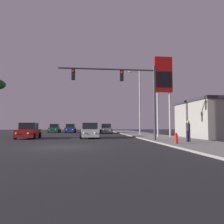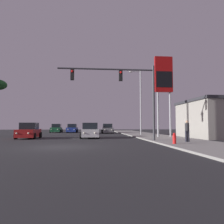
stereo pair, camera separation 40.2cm
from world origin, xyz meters
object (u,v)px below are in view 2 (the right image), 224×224
object	(u,v)px
car_grey	(107,129)
gas_station_sign	(164,79)
car_red	(29,131)
traffic_light_mast	(126,86)
car_blue	(72,129)
pedestrian_on_sidewalk	(187,130)
car_black	(90,129)
fire_hydrant	(174,138)
car_green	(56,129)
street_lamp	(140,99)
car_white	(90,131)

from	to	relation	value
car_grey	gas_station_sign	xyz separation A→B (m)	(5.24, -15.15, 5.86)
car_red	traffic_light_mast	distance (m)	11.80
car_blue	pedestrian_on_sidewalk	world-z (taller)	pedestrian_on_sidewalk
car_red	car_black	distance (m)	15.18
car_black	pedestrian_on_sidewalk	world-z (taller)	pedestrian_on_sidewalk
car_blue	fire_hydrant	world-z (taller)	car_blue
car_green	car_red	bearing A→B (deg)	89.20
car_grey	street_lamp	xyz separation A→B (m)	(3.91, -8.82, 4.36)
traffic_light_mast	fire_hydrant	xyz separation A→B (m)	(2.85, -3.60, -4.29)
gas_station_sign	car_white	bearing A→B (deg)	174.62
street_lamp	fire_hydrant	xyz separation A→B (m)	(-0.91, -15.04, -4.63)
car_red	street_lamp	size ratio (longest dim) A/B	0.48
pedestrian_on_sidewalk	car_green	bearing A→B (deg)	117.90
car_grey	car_black	size ratio (longest dim) A/B	0.99
car_black	street_lamp	xyz separation A→B (m)	(6.94, -7.93, 4.36)
car_grey	gas_station_sign	world-z (taller)	gas_station_sign
car_blue	car_white	bearing A→B (deg)	102.84
car_black	pedestrian_on_sidewalk	size ratio (longest dim) A/B	2.60
car_blue	car_green	size ratio (longest dim) A/B	1.00
car_green	car_grey	size ratio (longest dim) A/B	1.00
car_grey	fire_hydrant	xyz separation A→B (m)	(3.00, -23.86, -0.27)
car_blue	car_red	xyz separation A→B (m)	(-2.92, -18.67, 0.00)
street_lamp	gas_station_sign	world-z (taller)	same
gas_station_sign	pedestrian_on_sidewalk	bearing A→B (deg)	-94.74
car_blue	gas_station_sign	distance (m)	23.23
car_green	traffic_light_mast	distance (m)	27.12
car_blue	fire_hydrant	size ratio (longest dim) A/B	5.71
fire_hydrant	pedestrian_on_sidewalk	size ratio (longest dim) A/B	0.46
car_grey	car_black	xyz separation A→B (m)	(-3.03, -0.89, 0.00)
traffic_light_mast	car_red	bearing A→B (deg)	149.71
car_green	car_grey	xyz separation A→B (m)	(9.64, -4.72, 0.00)
car_green	car_black	bearing A→B (deg)	138.24
car_black	street_lamp	bearing A→B (deg)	129.13
pedestrian_on_sidewalk	fire_hydrant	bearing A→B (deg)	-136.08
car_red	street_lamp	distance (m)	15.20
car_blue	car_white	size ratio (longest dim) A/B	1.00
car_blue	gas_station_sign	bearing A→B (deg)	123.48
car_blue	gas_station_sign	size ratio (longest dim) A/B	0.48
car_blue	car_grey	world-z (taller)	same
gas_station_sign	car_green	bearing A→B (deg)	126.83
gas_station_sign	fire_hydrant	world-z (taller)	gas_station_sign
car_white	fire_hydrant	xyz separation A→B (m)	(5.98, -9.48, -0.27)
car_red	pedestrian_on_sidewalk	world-z (taller)	pedestrian_on_sidewalk
car_blue	street_lamp	size ratio (longest dim) A/B	0.48
street_lamp	car_black	bearing A→B (deg)	131.21
traffic_light_mast	pedestrian_on_sidewalk	bearing A→B (deg)	-24.03
street_lamp	fire_hydrant	distance (m)	15.76
fire_hydrant	pedestrian_on_sidewalk	xyz separation A→B (m)	(1.65, 1.59, 0.55)
car_red	car_black	xyz separation A→B (m)	(6.40, 13.77, 0.00)
car_blue	street_lamp	world-z (taller)	street_lamp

